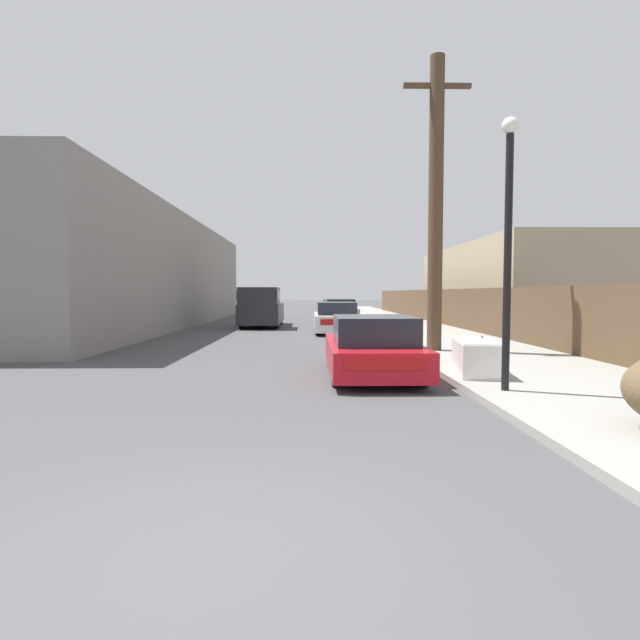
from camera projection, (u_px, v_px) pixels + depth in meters
The scene contains 12 objects.
ground_plane at pixel (210, 562), 3.11m from camera, with size 220.00×220.00×0.00m, color #444447.
sidewalk_curb at pixel (398, 323), 26.66m from camera, with size 4.20×63.00×0.12m, color gray.
discarded_fridge at pixel (476, 357), 9.63m from camera, with size 0.99×1.80×0.68m.
parked_sports_car_red at pixel (372, 348), 10.06m from camera, with size 1.77×4.08×1.22m.
car_parked_mid at pixel (336, 318), 21.10m from camera, with size 1.81×4.67×1.29m.
car_parked_far at pixel (338, 311), 29.11m from camera, with size 2.15×4.57×1.32m.
pickup_truck at pixel (261, 308), 24.37m from camera, with size 1.94×5.32×1.93m.
utility_pole at pixel (436, 203), 13.36m from camera, with size 1.80×0.39×7.82m.
street_lamp at pixel (508, 232), 7.83m from camera, with size 0.26×0.26×4.28m.
wooden_fence at pixel (445, 307), 24.57m from camera, with size 0.08×42.49×1.74m, color brown.
building_left_block at pixel (128, 273), 25.33m from camera, with size 7.00×27.03×5.37m, color gray.
building_right_house at pixel (511, 285), 27.01m from camera, with size 6.00×15.17×4.22m, color tan.
Camera 1 is at (0.63, -3.03, 1.68)m, focal length 28.00 mm.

